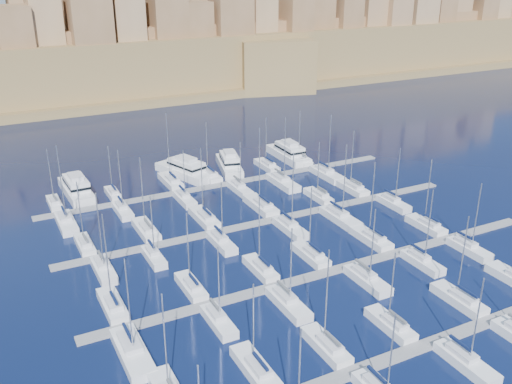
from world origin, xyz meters
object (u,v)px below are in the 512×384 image
motor_yacht_b (185,169)px  motor_yacht_c (229,163)px  motor_yacht_a (76,188)px  motor_yacht_d (289,153)px  sailboat_2 (326,346)px  sailboat_4 (459,299)px

motor_yacht_b → motor_yacht_c: size_ratio=1.12×
motor_yacht_a → motor_yacht_d: 53.53m
motor_yacht_a → motor_yacht_d: bearing=0.1°
sailboat_2 → sailboat_4: 23.87m
sailboat_4 → motor_yacht_c: bearing=94.9°
motor_yacht_a → motor_yacht_c: 36.45m
sailboat_2 → motor_yacht_d: bearing=63.4°
sailboat_2 → motor_yacht_a: 72.26m
sailboat_4 → motor_yacht_a: (-42.40, 69.58, 0.98)m
motor_yacht_a → motor_yacht_c: (36.45, -0.47, 0.00)m
motor_yacht_c → motor_yacht_d: (17.08, 0.54, 0.00)m
sailboat_2 → motor_yacht_b: size_ratio=0.86×
motor_yacht_c → sailboat_2: bearing=-104.5°
motor_yacht_d → sailboat_2: bearing=-116.6°
sailboat_4 → sailboat_2: bearing=-179.4°
sailboat_4 → motor_yacht_c: (-5.95, 69.12, 0.98)m
sailboat_2 → sailboat_4: bearing=0.6°
sailboat_4 → motor_yacht_d: (11.13, 69.65, 0.98)m
motor_yacht_c → motor_yacht_d: bearing=1.8°
motor_yacht_d → sailboat_4: bearing=-99.1°
motor_yacht_c → motor_yacht_a: bearing=179.3°
motor_yacht_c → sailboat_4: bearing=-85.1°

